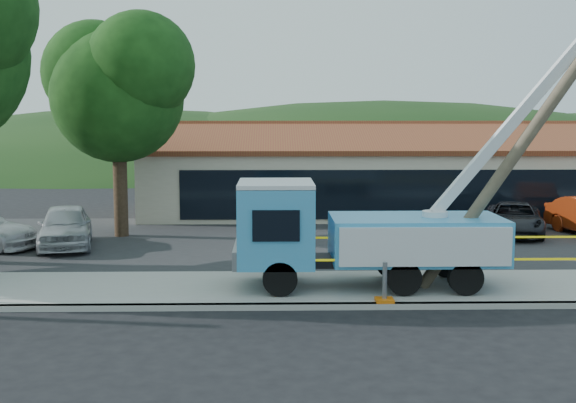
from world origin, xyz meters
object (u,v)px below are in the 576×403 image
at_px(car_silver, 66,250).
at_px(car_dark, 514,237).
at_px(utility_truck, 362,230).
at_px(leaning_pole, 543,116).

relative_size(car_silver, car_dark, 0.97).
xyz_separation_m(utility_truck, leaning_pole, (4.88, -0.21, 3.17)).
bearing_deg(car_silver, leaning_pole, -37.31).
bearing_deg(car_dark, leaning_pole, -88.61).
distance_m(leaning_pole, car_dark, 10.71).
distance_m(utility_truck, car_silver, 12.23).
height_order(car_silver, car_dark, car_silver).
bearing_deg(car_dark, car_silver, -155.76).
relative_size(utility_truck, car_silver, 2.48).
height_order(utility_truck, car_silver, utility_truck).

